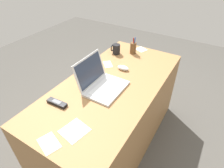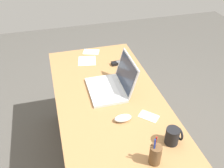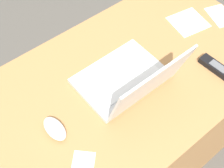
{
  "view_description": "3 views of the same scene",
  "coord_description": "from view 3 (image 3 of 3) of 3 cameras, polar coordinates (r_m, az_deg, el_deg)",
  "views": [
    {
      "loc": [
        -1.05,
        -0.63,
        1.63
      ],
      "look_at": [
        -0.07,
        -0.04,
        0.78
      ],
      "focal_mm": 30.24,
      "sensor_mm": 36.0,
      "label": 1
    },
    {
      "loc": [
        1.29,
        -0.34,
        1.81
      ],
      "look_at": [
        -0.04,
        0.03,
        0.82
      ],
      "focal_mm": 40.63,
      "sensor_mm": 36.0,
      "label": 2
    },
    {
      "loc": [
        0.38,
        0.52,
        1.67
      ],
      "look_at": [
        -0.01,
        0.04,
        0.82
      ],
      "focal_mm": 49.08,
      "sensor_mm": 36.0,
      "label": 3
    }
  ],
  "objects": [
    {
      "name": "paper_note_right",
      "position": [
        1.51,
        19.54,
        11.91
      ],
      "size": [
        0.13,
        0.16,
        0.0
      ],
      "primitive_type": "cube",
      "rotation": [
        0.0,
        0.0,
        -0.34
      ],
      "color": "white",
      "rests_on": "desk"
    },
    {
      "name": "cordless_phone",
      "position": [
        1.27,
        19.04,
        2.79
      ],
      "size": [
        0.05,
        0.16,
        0.03
      ],
      "color": "black",
      "rests_on": "desk"
    },
    {
      "name": "computer_mouse",
      "position": [
        1.06,
        -10.61,
        -8.16
      ],
      "size": [
        0.06,
        0.11,
        0.04
      ],
      "primitive_type": "ellipsoid",
      "rotation": [
        0.0,
        0.0,
        0.03
      ],
      "color": "white",
      "rests_on": "desk"
    },
    {
      "name": "ground_plane",
      "position": [
        1.79,
        -1.16,
        -14.8
      ],
      "size": [
        6.0,
        6.0,
        0.0
      ],
      "primitive_type": "plane",
      "color": "#4C4944"
    },
    {
      "name": "paper_note_near_laptop",
      "position": [
        1.43,
        14.02,
        11.14
      ],
      "size": [
        0.17,
        0.17,
        0.0
      ],
      "primitive_type": "cube",
      "rotation": [
        0.0,
        0.0,
        -0.19
      ],
      "color": "white",
      "rests_on": "desk"
    },
    {
      "name": "laptop",
      "position": [
        1.12,
        3.27,
        0.82
      ],
      "size": [
        0.33,
        0.3,
        0.23
      ],
      "color": "silver",
      "rests_on": "desk"
    },
    {
      "name": "desk",
      "position": [
        1.46,
        -1.4,
        -9.68
      ],
      "size": [
        1.5,
        0.71,
        0.73
      ],
      "primitive_type": "cube",
      "color": "#9E7042",
      "rests_on": "ground"
    }
  ]
}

